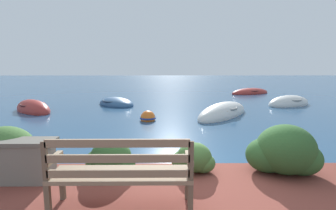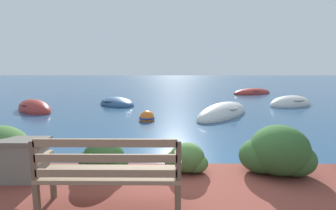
{
  "view_description": "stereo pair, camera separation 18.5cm",
  "coord_description": "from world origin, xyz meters",
  "px_view_note": "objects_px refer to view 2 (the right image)",
  "views": [
    {
      "loc": [
        -0.42,
        -4.4,
        1.96
      ],
      "look_at": [
        -0.32,
        6.49,
        0.24
      ],
      "focal_mm": 28.0,
      "sensor_mm": 36.0,
      "label": 1
    },
    {
      "loc": [
        -0.23,
        -4.4,
        1.96
      ],
      "look_at": [
        -0.32,
        6.49,
        0.24
      ],
      "focal_mm": 28.0,
      "sensor_mm": 36.0,
      "label": 2
    }
  ],
  "objects_px": {
    "park_bench": "(110,171)",
    "rowboat_mid": "(34,109)",
    "rowboat_nearest": "(223,114)",
    "rowboat_outer": "(117,104)",
    "rowboat_distant": "(252,93)",
    "rowboat_far": "(290,104)",
    "mooring_buoy": "(147,118)"
  },
  "relations": [
    {
      "from": "park_bench",
      "to": "rowboat_mid",
      "type": "bearing_deg",
      "value": 125.19
    },
    {
      "from": "rowboat_distant",
      "to": "mooring_buoy",
      "type": "distance_m",
      "value": 10.27
    },
    {
      "from": "rowboat_nearest",
      "to": "rowboat_outer",
      "type": "bearing_deg",
      "value": -82.42
    },
    {
      "from": "rowboat_outer",
      "to": "mooring_buoy",
      "type": "distance_m",
      "value": 3.92
    },
    {
      "from": "park_bench",
      "to": "rowboat_nearest",
      "type": "relative_size",
      "value": 0.51
    },
    {
      "from": "rowboat_nearest",
      "to": "rowboat_far",
      "type": "xyz_separation_m",
      "value": [
        3.69,
        2.5,
        -0.0
      ]
    },
    {
      "from": "rowboat_mid",
      "to": "park_bench",
      "type": "bearing_deg",
      "value": 164.34
    },
    {
      "from": "park_bench",
      "to": "mooring_buoy",
      "type": "distance_m",
      "value": 6.04
    },
    {
      "from": "park_bench",
      "to": "rowboat_outer",
      "type": "relative_size",
      "value": 0.66
    },
    {
      "from": "rowboat_far",
      "to": "rowboat_distant",
      "type": "xyz_separation_m",
      "value": [
        -0.3,
        4.85,
        -0.02
      ]
    },
    {
      "from": "rowboat_outer",
      "to": "mooring_buoy",
      "type": "relative_size",
      "value": 4.46
    },
    {
      "from": "rowboat_mid",
      "to": "rowboat_far",
      "type": "bearing_deg",
      "value": -130.31
    },
    {
      "from": "rowboat_mid",
      "to": "rowboat_far",
      "type": "height_order",
      "value": "rowboat_mid"
    },
    {
      "from": "park_bench",
      "to": "rowboat_distant",
      "type": "distance_m",
      "value": 15.47
    },
    {
      "from": "park_bench",
      "to": "rowboat_outer",
      "type": "distance_m",
      "value": 9.71
    },
    {
      "from": "rowboat_far",
      "to": "rowboat_distant",
      "type": "height_order",
      "value": "rowboat_far"
    },
    {
      "from": "rowboat_far",
      "to": "rowboat_outer",
      "type": "bearing_deg",
      "value": 151.91
    },
    {
      "from": "rowboat_mid",
      "to": "rowboat_distant",
      "type": "xyz_separation_m",
      "value": [
        11.06,
        6.42,
        -0.02
      ]
    },
    {
      "from": "rowboat_mid",
      "to": "mooring_buoy",
      "type": "bearing_deg",
      "value": -158.17
    },
    {
      "from": "rowboat_mid",
      "to": "rowboat_outer",
      "type": "height_order",
      "value": "rowboat_mid"
    },
    {
      "from": "rowboat_nearest",
      "to": "rowboat_mid",
      "type": "xyz_separation_m",
      "value": [
        -7.67,
        0.93,
        0.0
      ]
    },
    {
      "from": "park_bench",
      "to": "rowboat_far",
      "type": "xyz_separation_m",
      "value": [
        6.4,
        9.35,
        -0.63
      ]
    },
    {
      "from": "rowboat_mid",
      "to": "rowboat_far",
      "type": "xyz_separation_m",
      "value": [
        11.36,
        1.57,
        -0.0
      ]
    },
    {
      "from": "rowboat_outer",
      "to": "mooring_buoy",
      "type": "height_order",
      "value": "rowboat_outer"
    },
    {
      "from": "park_bench",
      "to": "mooring_buoy",
      "type": "xyz_separation_m",
      "value": [
        -0.09,
        6.01,
        -0.62
      ]
    },
    {
      "from": "park_bench",
      "to": "rowboat_distant",
      "type": "relative_size",
      "value": 0.55
    },
    {
      "from": "rowboat_nearest",
      "to": "mooring_buoy",
      "type": "xyz_separation_m",
      "value": [
        -2.81,
        -0.84,
        0.02
      ]
    },
    {
      "from": "rowboat_far",
      "to": "rowboat_nearest",
      "type": "bearing_deg",
      "value": -172.84
    },
    {
      "from": "rowboat_mid",
      "to": "rowboat_outer",
      "type": "distance_m",
      "value": 3.56
    },
    {
      "from": "rowboat_mid",
      "to": "rowboat_distant",
      "type": "distance_m",
      "value": 12.79
    },
    {
      "from": "rowboat_far",
      "to": "rowboat_distant",
      "type": "distance_m",
      "value": 4.86
    },
    {
      "from": "rowboat_mid",
      "to": "rowboat_far",
      "type": "relative_size",
      "value": 0.91
    }
  ]
}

